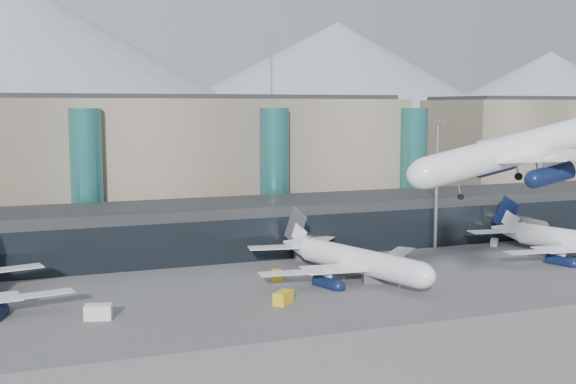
% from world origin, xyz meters
% --- Properties ---
extents(ground, '(900.00, 900.00, 0.00)m').
position_xyz_m(ground, '(0.00, 0.00, 0.00)').
color(ground, '#515154').
rests_on(ground, ground).
extents(runway_strip, '(400.00, 40.00, 0.04)m').
position_xyz_m(runway_strip, '(0.00, -15.00, 0.02)').
color(runway_strip, slate).
rests_on(runway_strip, ground).
extents(runway_markings, '(128.00, 1.00, 0.02)m').
position_xyz_m(runway_markings, '(-0.00, -15.00, 0.05)').
color(runway_markings, gold).
rests_on(runway_markings, ground).
extents(concourse, '(170.00, 27.00, 10.00)m').
position_xyz_m(concourse, '(-0.02, 57.73, 4.97)').
color(concourse, black).
rests_on(concourse, ground).
extents(terminal_main, '(130.00, 30.00, 31.00)m').
position_xyz_m(terminal_main, '(-25.00, 90.00, 15.44)').
color(terminal_main, gray).
rests_on(terminal_main, ground).
extents(terminal_east, '(70.00, 30.00, 31.00)m').
position_xyz_m(terminal_east, '(95.00, 90.00, 15.44)').
color(terminal_east, gray).
rests_on(terminal_east, ground).
extents(teal_towers, '(116.40, 19.40, 46.00)m').
position_xyz_m(teal_towers, '(-14.99, 74.01, 14.01)').
color(teal_towers, '#256A69').
rests_on(teal_towers, ground).
extents(mountain_ridge, '(910.00, 400.00, 110.00)m').
position_xyz_m(mountain_ridge, '(15.97, 380.00, 45.74)').
color(mountain_ridge, gray).
rests_on(mountain_ridge, ground).
extents(lightmast_mid, '(3.00, 1.20, 25.60)m').
position_xyz_m(lightmast_mid, '(30.00, 48.00, 14.42)').
color(lightmast_mid, slate).
rests_on(lightmast_mid, ground).
extents(hero_jet, '(32.01, 31.95, 10.39)m').
position_xyz_m(hero_jet, '(8.50, -7.40, 24.87)').
color(hero_jet, silver).
rests_on(hero_jet, ground).
extents(jet_parked_mid, '(34.70, 36.65, 11.77)m').
position_xyz_m(jet_parked_mid, '(2.52, 32.41, 4.45)').
color(jet_parked_mid, silver).
rests_on(jet_parked_mid, ground).
extents(jet_parked_right, '(34.59, 36.61, 11.76)m').
position_xyz_m(jet_parked_right, '(48.35, 32.40, 4.45)').
color(jet_parked_right, silver).
rests_on(jet_parked_right, ground).
extents(veh_a, '(3.94, 2.79, 2.01)m').
position_xyz_m(veh_a, '(-38.66, 22.06, 1.00)').
color(veh_a, silver).
rests_on(veh_a, ground).
extents(veh_b, '(2.29, 3.01, 1.54)m').
position_xyz_m(veh_b, '(-8.69, 34.41, 0.77)').
color(veh_b, gold).
rests_on(veh_b, ground).
extents(veh_c, '(4.01, 2.76, 2.02)m').
position_xyz_m(veh_c, '(5.28, 26.93, 1.01)').
color(veh_c, '#46464A').
rests_on(veh_c, ground).
extents(veh_d, '(2.70, 2.74, 1.43)m').
position_xyz_m(veh_d, '(42.84, 46.00, 0.72)').
color(veh_d, silver).
rests_on(veh_d, ground).
extents(veh_g, '(1.76, 2.35, 1.22)m').
position_xyz_m(veh_g, '(6.65, 33.58, 0.61)').
color(veh_g, silver).
rests_on(veh_g, ground).
extents(veh_h, '(3.66, 3.58, 1.85)m').
position_xyz_m(veh_h, '(-12.80, 20.31, 0.93)').
color(veh_h, gold).
rests_on(veh_h, ground).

